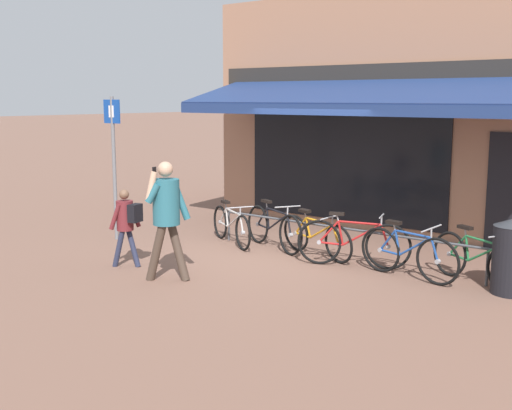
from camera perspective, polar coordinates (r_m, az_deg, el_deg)
name	(u,v)px	position (r m, az deg, el deg)	size (l,w,h in m)	color
ground_plane	(277,254)	(11.24, 1.86, -4.37)	(160.00, 160.00, 0.00)	brown
shop_front	(417,111)	(14.32, 14.09, 8.07)	(8.42, 4.84, 4.81)	#9E7056
bike_rack_rail	(340,231)	(10.82, 7.51, -2.33)	(5.01, 0.04, 0.57)	#47494F
bicycle_silver	(231,226)	(11.92, -2.24, -1.84)	(1.57, 0.85, 0.78)	black
bicycle_black	(274,228)	(11.55, 1.57, -2.04)	(1.72, 0.76, 0.86)	black
bicycle_orange	(316,237)	(11.00, 5.36, -2.81)	(1.71, 0.70, 0.81)	black
bicycle_red	(353,243)	(10.44, 8.61, -3.33)	(1.76, 0.79, 0.88)	black
bicycle_blue	(408,254)	(9.92, 13.34, -4.23)	(1.72, 0.52, 0.87)	black
bicycle_green	(476,260)	(9.89, 19.01, -4.62)	(1.63, 0.80, 0.83)	black
pedestrian_adult	(166,208)	(9.51, -7.98, -0.28)	(0.59, 0.72, 1.80)	#47382D
pedestrian_child	(126,219)	(10.44, -11.44, -1.21)	(0.50, 0.49, 1.27)	#282D47
parking_sign	(114,154)	(12.44, -12.54, 4.47)	(0.44, 0.07, 2.72)	slate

